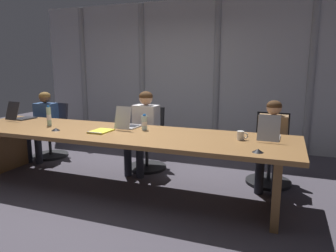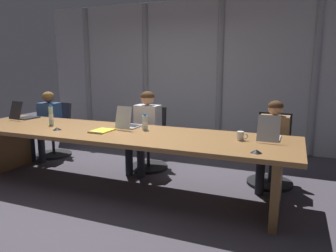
{
  "view_description": "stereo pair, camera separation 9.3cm",
  "coord_description": "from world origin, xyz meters",
  "views": [
    {
      "loc": [
        1.96,
        -3.4,
        1.57
      ],
      "look_at": [
        0.65,
        0.1,
        0.85
      ],
      "focal_mm": 33.62,
      "sensor_mm": 36.0,
      "label": 1
    },
    {
      "loc": [
        2.05,
        -3.36,
        1.57
      ],
      "look_at": [
        0.65,
        0.1,
        0.85
      ],
      "focal_mm": 33.62,
      "sensor_mm": 36.0,
      "label": 2
    }
  ],
  "objects": [
    {
      "name": "office_chair_left_end",
      "position": [
        -1.84,
        0.92,
        0.34
      ],
      "size": [
        0.6,
        0.6,
        0.92
      ],
      "rotation": [
        0.0,
        0.0,
        -1.63
      ],
      "color": "#2D2D38",
      "rests_on": "ground_plane"
    },
    {
      "name": "curtain_backdrop",
      "position": [
        -0.0,
        2.59,
        1.4
      ],
      "size": [
        6.19,
        0.17,
        2.8
      ],
      "color": "#B2B2B7",
      "rests_on": "ground_plane"
    },
    {
      "name": "person_center",
      "position": [
        1.83,
        0.76,
        0.64
      ],
      "size": [
        0.38,
        0.55,
        1.13
      ],
      "rotation": [
        0.0,
        0.0,
        -1.6
      ],
      "color": "olive",
      "rests_on": "ground_plane"
    },
    {
      "name": "conference_mic_right_side",
      "position": [
        -0.77,
        -0.21,
        0.77
      ],
      "size": [
        0.11,
        0.11,
        0.03
      ],
      "primitive_type": "cone",
      "color": "black",
      "rests_on": "conference_table"
    },
    {
      "name": "person_left_end",
      "position": [
        -1.86,
        0.76,
        0.64
      ],
      "size": [
        0.39,
        0.56,
        1.13
      ],
      "rotation": [
        0.0,
        0.0,
        -1.49
      ],
      "color": "#335184",
      "rests_on": "ground_plane"
    },
    {
      "name": "conference_mic_middle",
      "position": [
        1.75,
        -0.37,
        0.77
      ],
      "size": [
        0.11,
        0.11,
        0.03
      ],
      "primitive_type": "cone",
      "color": "black",
      "rests_on": "conference_table"
    },
    {
      "name": "ground_plane",
      "position": [
        0.0,
        0.0,
        0.0
      ],
      "size": [
        12.38,
        12.38,
        0.0
      ],
      "primitive_type": "plane",
      "color": "#47424C"
    },
    {
      "name": "laptop_left_end",
      "position": [
        -1.84,
        0.28,
        0.81
      ],
      "size": [
        0.28,
        0.41,
        0.29
      ],
      "rotation": [
        0.0,
        0.0,
        1.46
      ],
      "color": "#2D2D33",
      "rests_on": "conference_table"
    },
    {
      "name": "conference_table",
      "position": [
        0.0,
        0.0,
        0.62
      ],
      "size": [
        4.39,
        1.11,
        0.75
      ],
      "color": "olive",
      "rests_on": "ground_plane"
    },
    {
      "name": "laptop_center",
      "position": [
        1.82,
        0.24,
        0.81
      ],
      "size": [
        0.24,
        0.42,
        0.29
      ],
      "rotation": [
        0.0,
        0.0,
        1.56
      ],
      "color": "#A8ADB7",
      "rests_on": "conference_table"
    },
    {
      "name": "water_bottle_secondary",
      "position": [
        -1.09,
        0.04,
        0.88
      ],
      "size": [
        0.06,
        0.06,
        0.28
      ],
      "color": "#ADD1B2",
      "rests_on": "conference_table"
    },
    {
      "name": "office_chair_left_mid",
      "position": [
        0.01,
        0.92,
        0.35
      ],
      "size": [
        0.6,
        0.6,
        0.93
      ],
      "rotation": [
        0.0,
        0.0,
        -1.45
      ],
      "color": "black",
      "rests_on": "ground_plane"
    },
    {
      "name": "coffee_mug_near",
      "position": [
        1.52,
        0.11,
        0.8
      ],
      "size": [
        0.13,
        0.08,
        0.1
      ],
      "color": "white",
      "rests_on": "conference_table"
    },
    {
      "name": "office_chair_center",
      "position": [
        1.82,
        0.92,
        0.35
      ],
      "size": [
        0.6,
        0.6,
        0.94
      ],
      "rotation": [
        0.0,
        0.0,
        -1.6
      ],
      "color": "black",
      "rests_on": "ground_plane"
    },
    {
      "name": "spiral_notepad",
      "position": [
        -0.18,
        -0.08,
        0.76
      ],
      "size": [
        0.23,
        0.31,
        0.03
      ],
      "rotation": [
        0.0,
        0.0,
        -0.04
      ],
      "color": "yellow",
      "rests_on": "conference_table"
    },
    {
      "name": "person_left_mid",
      "position": [
        0.01,
        0.77,
        0.68
      ],
      "size": [
        0.41,
        0.57,
        1.2
      ],
      "rotation": [
        0.0,
        0.0,
        -1.65
      ],
      "color": "silver",
      "rests_on": "ground_plane"
    },
    {
      "name": "laptop_left_mid",
      "position": [
        0.03,
        0.25,
        0.81
      ],
      "size": [
        0.23,
        0.39,
        0.3
      ],
      "rotation": [
        0.0,
        0.0,
        1.54
      ],
      "color": "#BCBCC1",
      "rests_on": "conference_table"
    },
    {
      "name": "water_bottle_primary",
      "position": [
        0.28,
        0.23,
        0.85
      ],
      "size": [
        0.08,
        0.08,
        0.21
      ],
      "color": "silver",
      "rests_on": "conference_table"
    }
  ]
}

